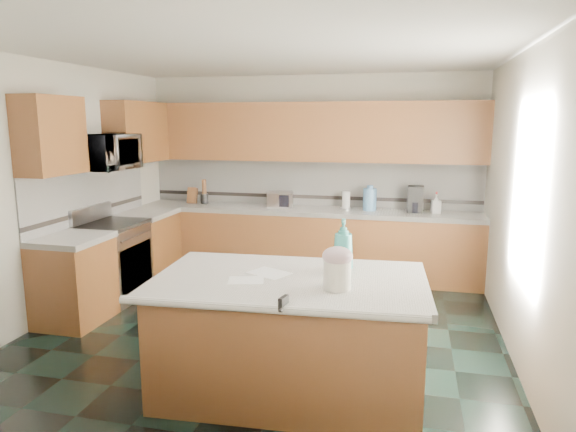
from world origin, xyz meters
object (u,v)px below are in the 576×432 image
(soap_bottle_island, at_px, (343,245))
(toaster_oven, at_px, (280,200))
(island_top, at_px, (290,281))
(knife_block, at_px, (192,196))
(treat_jar, at_px, (337,275))
(island_base, at_px, (290,338))
(coffee_maker, at_px, (415,199))

(soap_bottle_island, distance_m, toaster_oven, 3.13)
(island_top, distance_m, knife_block, 3.81)
(treat_jar, relative_size, toaster_oven, 0.59)
(island_base, distance_m, island_top, 0.46)
(knife_block, bearing_deg, coffee_maker, -3.47)
(island_top, height_order, coffee_maker, coffee_maker)
(island_base, height_order, coffee_maker, coffee_maker)
(island_top, height_order, knife_block, knife_block)
(soap_bottle_island, distance_m, knife_block, 3.83)
(soap_bottle_island, height_order, toaster_oven, soap_bottle_island)
(island_base, distance_m, knife_block, 3.85)
(knife_block, distance_m, toaster_oven, 1.29)
(island_top, relative_size, toaster_oven, 5.89)
(soap_bottle_island, bearing_deg, coffee_maker, 76.06)
(island_top, xyz_separation_m, knife_block, (-2.18, 3.12, 0.14))
(treat_jar, xyz_separation_m, coffee_maker, (0.54, 3.33, 0.07))
(island_base, xyz_separation_m, island_top, (-0.00, 0.00, 0.46))
(island_top, bearing_deg, knife_block, 121.29)
(soap_bottle_island, bearing_deg, knife_block, 128.56)
(island_base, xyz_separation_m, treat_jar, (0.38, -0.18, 0.59))
(soap_bottle_island, height_order, knife_block, soap_bottle_island)
(island_top, relative_size, knife_block, 9.08)
(treat_jar, height_order, knife_block, knife_block)
(toaster_oven, height_order, coffee_maker, coffee_maker)
(island_base, bearing_deg, treat_jar, -28.87)
(island_top, relative_size, treat_jar, 10.01)
(island_base, height_order, soap_bottle_island, soap_bottle_island)
(treat_jar, xyz_separation_m, knife_block, (-2.56, 3.30, 0.01))
(treat_jar, bearing_deg, island_top, 155.71)
(island_base, xyz_separation_m, toaster_oven, (-0.88, 3.12, 0.59))
(toaster_oven, distance_m, coffee_maker, 1.81)
(island_base, relative_size, knife_block, 8.64)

